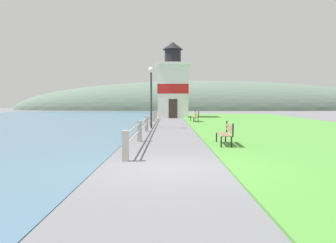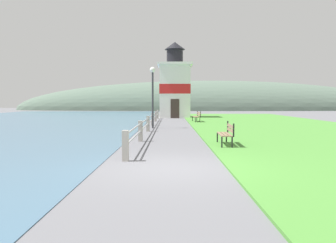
{
  "view_description": "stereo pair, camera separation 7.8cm",
  "coord_description": "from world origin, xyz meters",
  "px_view_note": "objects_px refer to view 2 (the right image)",
  "views": [
    {
      "loc": [
        -0.09,
        -8.44,
        1.73
      ],
      "look_at": [
        -0.21,
        15.03,
        0.3
      ],
      "focal_mm": 35.0,
      "sensor_mm": 36.0,
      "label": 1
    },
    {
      "loc": [
        -0.01,
        -8.43,
        1.73
      ],
      "look_at": [
        -0.21,
        15.03,
        0.3
      ],
      "focal_mm": 35.0,
      "sensor_mm": 36.0,
      "label": 2
    }
  ],
  "objects_px": {
    "park_bench_near": "(227,133)",
    "lamp_post": "(153,86)",
    "park_bench_midway": "(197,116)",
    "lighthouse": "(175,86)"
  },
  "relations": [
    {
      "from": "park_bench_near",
      "to": "park_bench_midway",
      "type": "bearing_deg",
      "value": -87.87
    },
    {
      "from": "lighthouse",
      "to": "lamp_post",
      "type": "relative_size",
      "value": 2.05
    },
    {
      "from": "park_bench_near",
      "to": "lighthouse",
      "type": "height_order",
      "value": "lighthouse"
    },
    {
      "from": "lamp_post",
      "to": "park_bench_near",
      "type": "bearing_deg",
      "value": -68.78
    },
    {
      "from": "park_bench_near",
      "to": "lamp_post",
      "type": "xyz_separation_m",
      "value": [
        -3.34,
        8.59,
        2.2
      ]
    },
    {
      "from": "park_bench_near",
      "to": "park_bench_midway",
      "type": "height_order",
      "value": "same"
    },
    {
      "from": "park_bench_midway",
      "to": "lamp_post",
      "type": "bearing_deg",
      "value": 58.03
    },
    {
      "from": "park_bench_near",
      "to": "lamp_post",
      "type": "height_order",
      "value": "lamp_post"
    },
    {
      "from": "park_bench_near",
      "to": "park_bench_midway",
      "type": "relative_size",
      "value": 0.85
    },
    {
      "from": "lighthouse",
      "to": "lamp_post",
      "type": "xyz_separation_m",
      "value": [
        -1.61,
        -14.4,
        -0.67
      ]
    }
  ]
}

